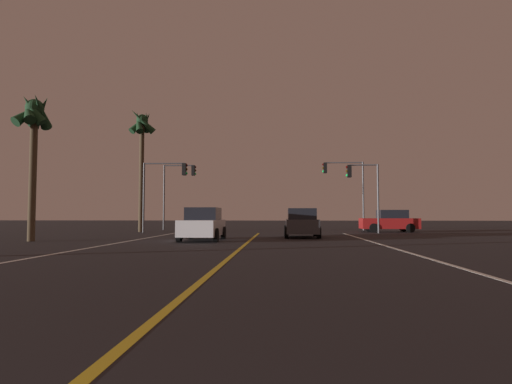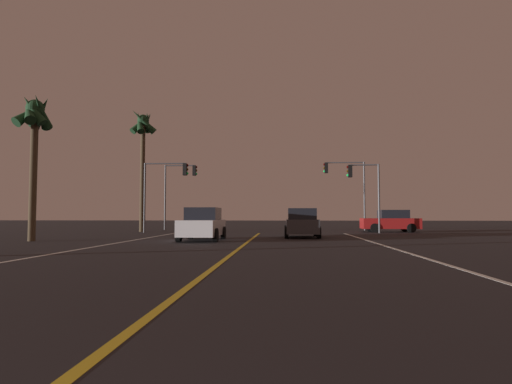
{
  "view_description": "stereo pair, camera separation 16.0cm",
  "coord_description": "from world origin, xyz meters",
  "px_view_note": "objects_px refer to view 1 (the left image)",
  "views": [
    {
      "loc": [
        1.58,
        0.82,
        1.32
      ],
      "look_at": [
        0.2,
        24.67,
        2.61
      ],
      "focal_mm": 29.71,
      "sensor_mm": 36.0,
      "label": 1
    },
    {
      "loc": [
        1.74,
        0.82,
        1.32
      ],
      "look_at": [
        0.2,
        24.67,
        2.61
      ],
      "focal_mm": 29.71,
      "sensor_mm": 36.0,
      "label": 2
    }
  ],
  "objects_px": {
    "car_oncoming": "(203,225)",
    "car_crossing_side": "(390,221)",
    "traffic_light_near_left": "(165,180)",
    "traffic_light_far_left": "(179,182)",
    "traffic_light_far_right": "(344,180)",
    "car_ahead_far": "(301,223)",
    "palm_tree_left_mid": "(34,123)",
    "traffic_light_near_right": "(362,182)",
    "palm_tree_left_far": "(142,134)"
  },
  "relations": [
    {
      "from": "car_oncoming",
      "to": "car_crossing_side",
      "type": "xyz_separation_m",
      "value": [
        12.44,
        11.46,
        0.0
      ]
    },
    {
      "from": "traffic_light_near_left",
      "to": "traffic_light_far_left",
      "type": "relative_size",
      "value": 0.91
    },
    {
      "from": "traffic_light_far_right",
      "to": "car_ahead_far",
      "type": "bearing_deg",
      "value": 69.82
    },
    {
      "from": "car_ahead_far",
      "to": "palm_tree_left_mid",
      "type": "height_order",
      "value": "palm_tree_left_mid"
    },
    {
      "from": "palm_tree_left_mid",
      "to": "traffic_light_near_left",
      "type": "bearing_deg",
      "value": 69.92
    },
    {
      "from": "car_oncoming",
      "to": "car_crossing_side",
      "type": "height_order",
      "value": "same"
    },
    {
      "from": "traffic_light_near_right",
      "to": "palm_tree_left_far",
      "type": "distance_m",
      "value": 17.33
    },
    {
      "from": "traffic_light_near_right",
      "to": "palm_tree_left_mid",
      "type": "relative_size",
      "value": 0.67
    },
    {
      "from": "traffic_light_near_left",
      "to": "traffic_light_far_left",
      "type": "height_order",
      "value": "traffic_light_far_left"
    },
    {
      "from": "car_crossing_side",
      "to": "traffic_light_near_right",
      "type": "bearing_deg",
      "value": 40.82
    },
    {
      "from": "car_oncoming",
      "to": "palm_tree_left_far",
      "type": "height_order",
      "value": "palm_tree_left_far"
    },
    {
      "from": "car_ahead_far",
      "to": "traffic_light_near_left",
      "type": "bearing_deg",
      "value": 58.67
    },
    {
      "from": "traffic_light_far_left",
      "to": "palm_tree_left_mid",
      "type": "distance_m",
      "value": 16.54
    },
    {
      "from": "palm_tree_left_mid",
      "to": "traffic_light_far_right",
      "type": "bearing_deg",
      "value": 41.83
    },
    {
      "from": "car_oncoming",
      "to": "palm_tree_left_far",
      "type": "distance_m",
      "value": 14.35
    },
    {
      "from": "traffic_light_far_right",
      "to": "car_oncoming",
      "type": "bearing_deg",
      "value": 57.45
    },
    {
      "from": "traffic_light_near_right",
      "to": "traffic_light_near_left",
      "type": "bearing_deg",
      "value": 0.0
    },
    {
      "from": "traffic_light_far_left",
      "to": "palm_tree_left_mid",
      "type": "relative_size",
      "value": 0.76
    },
    {
      "from": "car_crossing_side",
      "to": "traffic_light_near_left",
      "type": "bearing_deg",
      "value": 7.08
    },
    {
      "from": "car_ahead_far",
      "to": "palm_tree_left_far",
      "type": "distance_m",
      "value": 15.68
    },
    {
      "from": "traffic_light_near_right",
      "to": "traffic_light_far_left",
      "type": "relative_size",
      "value": 0.88
    },
    {
      "from": "traffic_light_near_left",
      "to": "palm_tree_left_mid",
      "type": "distance_m",
      "value": 11.43
    },
    {
      "from": "car_crossing_side",
      "to": "traffic_light_far_right",
      "type": "bearing_deg",
      "value": -48.86
    },
    {
      "from": "traffic_light_far_left",
      "to": "traffic_light_far_right",
      "type": "bearing_deg",
      "value": 0.0
    },
    {
      "from": "car_crossing_side",
      "to": "traffic_light_near_left",
      "type": "relative_size",
      "value": 0.82
    },
    {
      "from": "traffic_light_near_left",
      "to": "traffic_light_far_left",
      "type": "xyz_separation_m",
      "value": [
        -0.29,
        5.5,
        0.31
      ]
    },
    {
      "from": "traffic_light_near_right",
      "to": "traffic_light_far_left",
      "type": "distance_m",
      "value": 15.87
    },
    {
      "from": "car_crossing_side",
      "to": "traffic_light_far_left",
      "type": "relative_size",
      "value": 0.75
    },
    {
      "from": "traffic_light_near_right",
      "to": "car_oncoming",
      "type": "bearing_deg",
      "value": 43.11
    },
    {
      "from": "car_oncoming",
      "to": "palm_tree_left_far",
      "type": "relative_size",
      "value": 0.44
    },
    {
      "from": "palm_tree_left_far",
      "to": "car_crossing_side",
      "type": "bearing_deg",
      "value": 2.59
    },
    {
      "from": "traffic_light_far_right",
      "to": "palm_tree_left_mid",
      "type": "distance_m",
      "value": 24.12
    },
    {
      "from": "car_ahead_far",
      "to": "palm_tree_left_far",
      "type": "bearing_deg",
      "value": 59.09
    },
    {
      "from": "traffic_light_far_right",
      "to": "palm_tree_left_mid",
      "type": "relative_size",
      "value": 0.78
    },
    {
      "from": "car_ahead_far",
      "to": "traffic_light_far_right",
      "type": "relative_size",
      "value": 0.73
    },
    {
      "from": "car_ahead_far",
      "to": "traffic_light_far_right",
      "type": "distance_m",
      "value": 12.75
    },
    {
      "from": "traffic_light_far_left",
      "to": "palm_tree_left_far",
      "type": "distance_m",
      "value": 5.82
    },
    {
      "from": "traffic_light_near_right",
      "to": "traffic_light_near_left",
      "type": "relative_size",
      "value": 0.96
    },
    {
      "from": "car_crossing_side",
      "to": "traffic_light_far_left",
      "type": "bearing_deg",
      "value": -11.05
    },
    {
      "from": "car_oncoming",
      "to": "car_crossing_side",
      "type": "bearing_deg",
      "value": 132.67
    },
    {
      "from": "car_crossing_side",
      "to": "traffic_light_near_right",
      "type": "relative_size",
      "value": 0.86
    },
    {
      "from": "traffic_light_near_left",
      "to": "palm_tree_left_mid",
      "type": "bearing_deg",
      "value": -110.08
    },
    {
      "from": "car_ahead_far",
      "to": "traffic_light_far_right",
      "type": "bearing_deg",
      "value": -20.18
    },
    {
      "from": "car_ahead_far",
      "to": "traffic_light_near_right",
      "type": "bearing_deg",
      "value": -38.28
    },
    {
      "from": "traffic_light_near_left",
      "to": "palm_tree_left_far",
      "type": "xyz_separation_m",
      "value": [
        -2.24,
        1.24,
        3.78
      ]
    },
    {
      "from": "car_crossing_side",
      "to": "traffic_light_near_left",
      "type": "xyz_separation_m",
      "value": [
        -17.03,
        -2.12,
        3.09
      ]
    },
    {
      "from": "traffic_light_far_right",
      "to": "palm_tree_left_far",
      "type": "height_order",
      "value": "palm_tree_left_far"
    },
    {
      "from": "traffic_light_near_left",
      "to": "traffic_light_far_right",
      "type": "xyz_separation_m",
      "value": [
        14.07,
        5.5,
        0.45
      ]
    },
    {
      "from": "car_crossing_side",
      "to": "palm_tree_left_mid",
      "type": "height_order",
      "value": "palm_tree_left_mid"
    },
    {
      "from": "car_oncoming",
      "to": "traffic_light_near_right",
      "type": "distance_m",
      "value": 13.98
    }
  ]
}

